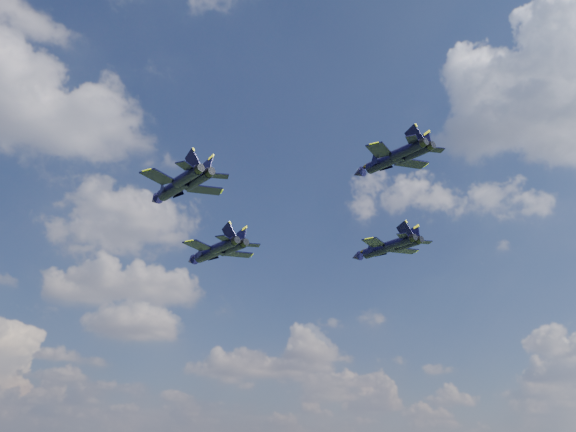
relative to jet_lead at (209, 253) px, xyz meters
The scene contains 4 objects.
jet_lead is the anchor object (origin of this frame).
jet_left 27.40m from the jet_lead, 117.10° to the right, with size 11.86×15.99×3.76m.
jet_right 29.69m from the jet_lead, 27.72° to the right, with size 12.15×16.43×3.87m.
jet_slot 41.33m from the jet_lead, 73.11° to the right, with size 10.37×14.07×3.31m.
Camera 1 is at (-31.55, -76.31, 26.63)m, focal length 40.00 mm.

